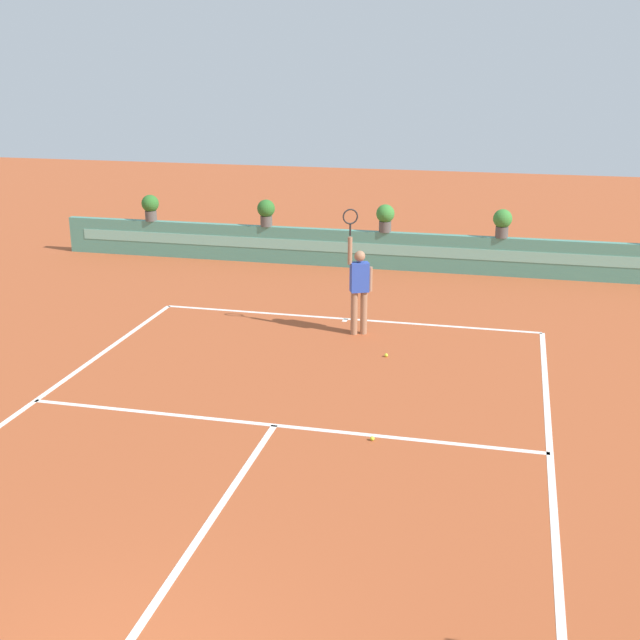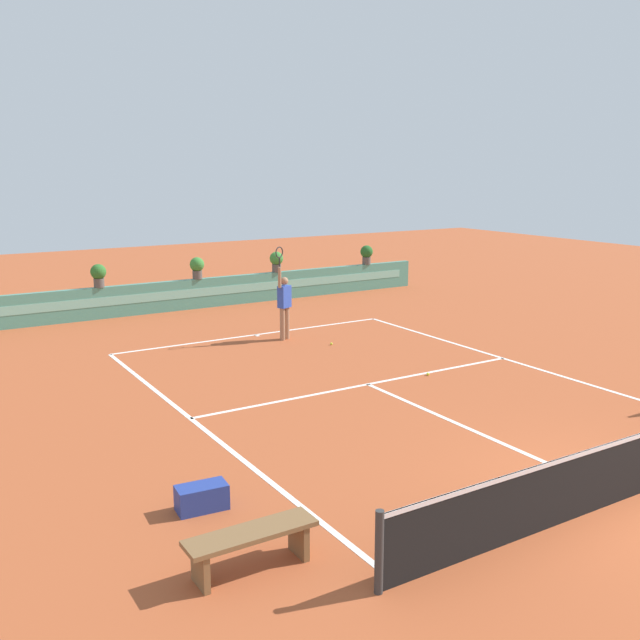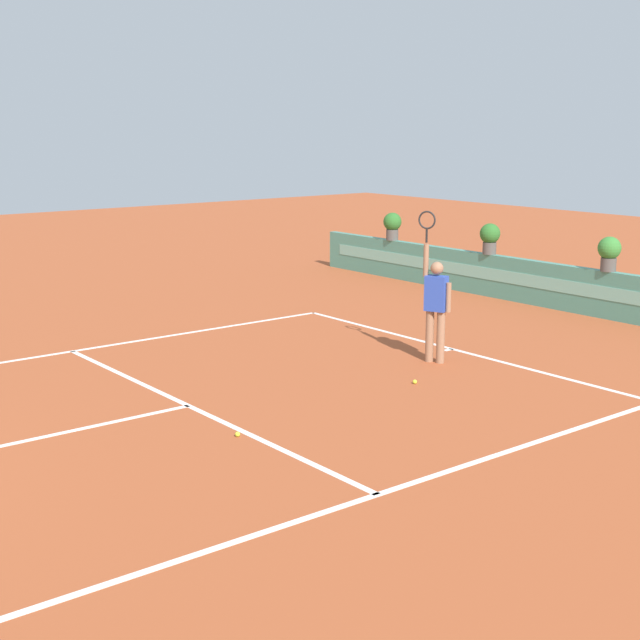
{
  "view_description": "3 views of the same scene",
  "coord_description": "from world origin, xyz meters",
  "views": [
    {
      "loc": [
        3.34,
        -4.68,
        5.46
      ],
      "look_at": [
        0.18,
        8.69,
        1.0
      ],
      "focal_mm": 46.21,
      "sensor_mm": 36.0,
      "label": 1
    },
    {
      "loc": [
        -8.68,
        -5.69,
        4.66
      ],
      "look_at": [
        0.18,
        8.69,
        1.0
      ],
      "focal_mm": 39.8,
      "sensor_mm": 36.0,
      "label": 2
    },
    {
      "loc": [
        11.08,
        0.1,
        4.0
      ],
      "look_at": [
        0.18,
        8.69,
        1.0
      ],
      "focal_mm": 50.99,
      "sensor_mm": 36.0,
      "label": 3
    }
  ],
  "objects": [
    {
      "name": "tennis_player",
      "position": [
        0.45,
        10.98,
        1.05
      ],
      "size": [
        0.58,
        0.34,
        2.58
      ],
      "color": "#9E7051",
      "rests_on": "ground"
    },
    {
      "name": "tennis_ball_mid_court",
      "position": [
        1.56,
        6.23,
        0.03
      ],
      "size": [
        0.07,
        0.07,
        0.07
      ],
      "primitive_type": "sphere",
      "color": "#CCE033",
      "rests_on": "ground"
    },
    {
      "name": "potted_plant_left",
      "position": [
        -3.13,
        16.39,
        1.41
      ],
      "size": [
        0.48,
        0.48,
        0.72
      ],
      "color": "#514C47",
      "rests_on": "back_wall_barrier"
    },
    {
      "name": "back_wall_barrier",
      "position": [
        0.0,
        16.39,
        0.5
      ],
      "size": [
        18.0,
        0.21,
        1.0
      ],
      "color": "#4C8E7A",
      "rests_on": "ground"
    },
    {
      "name": "potted_plant_far_left",
      "position": [
        -6.5,
        16.39,
        1.41
      ],
      "size": [
        0.48,
        0.48,
        0.72
      ],
      "color": "#514C47",
      "rests_on": "back_wall_barrier"
    },
    {
      "name": "tennis_ball_near_baseline",
      "position": [
        1.21,
        9.78,
        0.03
      ],
      "size": [
        0.07,
        0.07,
        0.07
      ],
      "primitive_type": "sphere",
      "color": "#CCE033",
      "rests_on": "ground"
    },
    {
      "name": "court_lines",
      "position": [
        0.0,
        6.72,
        0.0
      ],
      "size": [
        8.32,
        11.94,
        0.01
      ],
      "color": "white",
      "rests_on": "ground"
    },
    {
      "name": "ground_plane",
      "position": [
        0.0,
        6.0,
        0.0
      ],
      "size": [
        60.0,
        60.0,
        0.0
      ],
      "primitive_type": "plane",
      "color": "#A84C28"
    },
    {
      "name": "potted_plant_centre",
      "position": [
        0.11,
        16.39,
        1.41
      ],
      "size": [
        0.48,
        0.48,
        0.72
      ],
      "color": "#514C47",
      "rests_on": "back_wall_barrier"
    }
  ]
}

